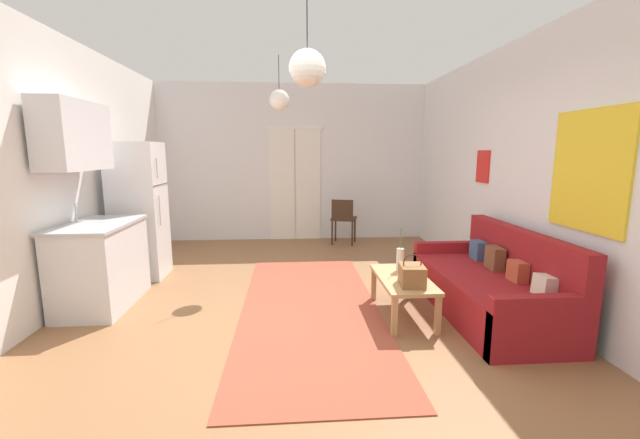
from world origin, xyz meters
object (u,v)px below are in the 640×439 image
at_px(couch, 493,288).
at_px(accent_chair, 343,218).
at_px(handbag, 412,275).
at_px(pendant_lamp_near, 307,68).
at_px(coffee_table, 403,282).
at_px(bamboo_vase, 400,260).
at_px(refrigerator, 139,211).
at_px(pendant_lamp_far, 279,100).

xyz_separation_m(couch, accent_chair, (-1.12, 3.18, 0.21)).
xyz_separation_m(handbag, accent_chair, (-0.19, 3.41, -0.02)).
bearing_deg(handbag, accent_chair, 93.24).
xyz_separation_m(handbag, pendant_lamp_near, (-0.98, -0.24, 1.79)).
distance_m(coffee_table, bamboo_vase, 0.28).
xyz_separation_m(couch, pendant_lamp_near, (-1.90, -0.47, 2.02)).
bearing_deg(pendant_lamp_near, handbag, 13.64).
relative_size(coffee_table, accent_chair, 1.19).
bearing_deg(coffee_table, handbag, -87.54).
height_order(refrigerator, pendant_lamp_near, pendant_lamp_near).
xyz_separation_m(bamboo_vase, refrigerator, (-3.11, 1.31, 0.36)).
height_order(couch, handbag, couch).
relative_size(bamboo_vase, refrigerator, 0.26).
xyz_separation_m(coffee_table, handbag, (0.01, -0.24, 0.15)).
bearing_deg(pendant_lamp_far, handbag, -56.10).
height_order(accent_chair, pendant_lamp_far, pendant_lamp_far).
distance_m(bamboo_vase, pendant_lamp_near, 2.14).
xyz_separation_m(handbag, pendant_lamp_far, (-1.26, 1.87, 1.80)).
bearing_deg(couch, pendant_lamp_near, -166.23).
height_order(couch, coffee_table, couch).
height_order(coffee_table, pendant_lamp_near, pendant_lamp_near).
relative_size(couch, pendant_lamp_far, 2.85).
height_order(couch, pendant_lamp_far, pendant_lamp_far).
height_order(bamboo_vase, accent_chair, bamboo_vase).
xyz_separation_m(coffee_table, pendant_lamp_far, (-1.24, 1.62, 1.96)).
bearing_deg(pendant_lamp_near, bamboo_vase, 35.08).
distance_m(coffee_table, handbag, 0.29).
distance_m(accent_chair, pendant_lamp_near, 4.14).
relative_size(handbag, pendant_lamp_near, 0.42).
bearing_deg(bamboo_vase, couch, -14.36).
bearing_deg(bamboo_vase, pendant_lamp_far, 132.07).
distance_m(coffee_table, refrigerator, 3.48).
bearing_deg(couch, handbag, -166.08).
bearing_deg(coffee_table, accent_chair, 93.30).
relative_size(couch, accent_chair, 2.41).
xyz_separation_m(couch, refrigerator, (-4.02, 1.54, 0.61)).
distance_m(bamboo_vase, refrigerator, 3.39).
relative_size(couch, refrigerator, 1.12).
bearing_deg(couch, bamboo_vase, 165.64).
relative_size(coffee_table, pendant_lamp_far, 1.41).
bearing_deg(accent_chair, coffee_table, 109.98).
bearing_deg(pendant_lamp_far, coffee_table, -52.52).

